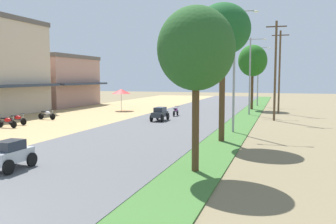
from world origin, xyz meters
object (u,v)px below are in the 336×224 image
Objects in this scene: median_tree_second at (223,30)px; car_hatchback_silver at (11,154)px; parked_motorbike_third at (7,121)px; median_tree_third at (253,61)px; median_tree_nearest at (196,49)px; streetlamp_far at (258,72)px; vendor_umbrella at (121,91)px; streetlamp_near at (234,63)px; utility_pole_near at (279,71)px; streetlamp_mid at (250,71)px; motorbike_ahead_second at (176,111)px; parked_motorbike_fourth at (17,119)px; utility_pole_far at (275,69)px; car_sedan_charcoal at (160,113)px; parked_motorbike_fifth at (47,114)px.

car_hatchback_silver is at bearing -126.59° from median_tree_second.
median_tree_third is at bearing 53.72° from parked_motorbike_third.
streetlamp_far is at bearing 89.88° from median_tree_nearest.
vendor_umbrella is at bearing -155.85° from median_tree_third.
streetlamp_near is 16.11m from utility_pole_near.
median_tree_nearest is at bearing -90.12° from streetlamp_far.
median_tree_third is (14.34, 6.43, 3.58)m from vendor_umbrella.
motorbike_ahead_second is (-6.90, -3.51, -4.02)m from streetlamp_mid.
parked_motorbike_fourth is at bearing -122.91° from streetlamp_far.
parked_motorbike_third is 15.72m from motorbike_ahead_second.
utility_pole_far reaches higher than car_hatchback_silver.
car_hatchback_silver is 0.89× the size of car_sedan_charcoal.
streetlamp_mid is at bearing 48.71° from car_sedan_charcoal.
median_tree_nearest is at bearing -59.20° from vendor_umbrella.
utility_pole_far is at bearing -58.33° from streetlamp_mid.
median_tree_second is (17.05, -2.60, 6.10)m from parked_motorbike_fourth.
streetlamp_near is (0.28, -19.51, -0.99)m from median_tree_third.
streetlamp_far reaches higher than motorbike_ahead_second.
streetlamp_near reaches higher than car_sedan_charcoal.
motorbike_ahead_second is (0.15, 4.52, -0.17)m from car_sedan_charcoal.
streetlamp_near is 4.23× the size of car_hatchback_silver.
streetlamp_mid reaches higher than median_tree_third.
streetlamp_mid is 3.49× the size of car_sedan_charcoal.
vendor_umbrella is 0.33× the size of median_tree_third.
vendor_umbrella is 0.28× the size of utility_pole_far.
median_tree_nearest is 20.07m from utility_pole_far.
median_tree_second is 23.40m from median_tree_third.
parked_motorbike_fifth is 12.28m from motorbike_ahead_second.
utility_pole_near is (3.15, -3.66, -1.24)m from median_tree_third.
streetlamp_near reaches higher than motorbike_ahead_second.
median_tree_nearest is 8.71m from car_hatchback_silver.
motorbike_ahead_second is at bearing 108.36° from median_tree_nearest.
parked_motorbike_fifth is 0.90× the size of car_hatchback_silver.
car_sedan_charcoal is (-6.97, 16.05, -4.27)m from median_tree_nearest.
parked_motorbike_fifth is at bearing -127.25° from streetlamp_far.
streetlamp_mid is at bearing 26.98° from motorbike_ahead_second.
median_tree_third is 3.87× the size of car_hatchback_silver.
median_tree_nearest is at bearing -90.39° from streetlamp_near.
median_tree_second is 1.04× the size of streetlamp_mid.
vendor_umbrella reaches higher than car_hatchback_silver.
median_tree_third is 0.87× the size of utility_pole_near.
utility_pole_far is at bearing 16.59° from parked_motorbike_fifth.
median_tree_second is at bearing -90.68° from streetlamp_mid.
median_tree_third reaches higher than vendor_umbrella.
parked_motorbike_fifth is at bearing -104.29° from vendor_umbrella.
utility_pole_near is at bearing 34.01° from motorbike_ahead_second.
median_tree_second is at bearing -8.66° from parked_motorbike_fourth.
parked_motorbike_third is 23.36m from streetlamp_mid.
vendor_umbrella is at bearing 105.29° from car_hatchback_silver.
utility_pole_near is at bearing -49.25° from median_tree_third.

